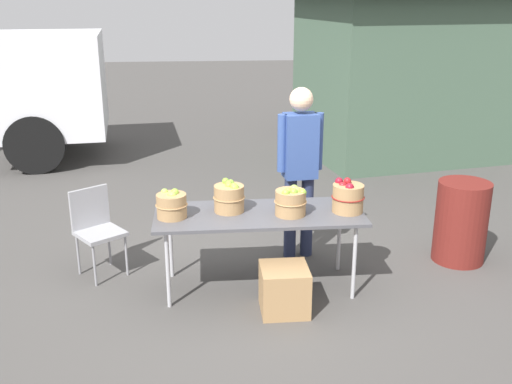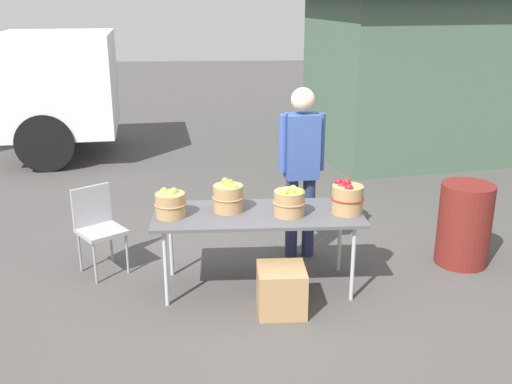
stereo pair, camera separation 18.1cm
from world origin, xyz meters
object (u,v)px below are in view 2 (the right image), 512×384
at_px(apple_basket_green_0, 170,204).
at_px(vendor_adult, 301,160).
at_px(produce_crate, 281,290).
at_px(folding_chair, 98,223).
at_px(apple_basket_green_2, 290,202).
at_px(trash_barrel, 464,224).
at_px(apple_basket_green_1, 228,197).
at_px(market_table, 258,217).
at_px(apple_basket_red_0, 347,198).

xyz_separation_m(apple_basket_green_0, vendor_adult, (1.27, 0.72, 0.18)).
bearing_deg(produce_crate, folding_chair, 151.97).
bearing_deg(apple_basket_green_2, trash_barrel, 14.64).
xyz_separation_m(apple_basket_green_0, trash_barrel, (2.91, 0.45, -0.44)).
distance_m(apple_basket_green_2, trash_barrel, 1.96).
bearing_deg(produce_crate, vendor_adult, 74.97).
bearing_deg(vendor_adult, apple_basket_green_1, 32.04).
bearing_deg(market_table, apple_basket_green_1, 165.28).
relative_size(apple_basket_green_1, vendor_adult, 0.16).
height_order(folding_chair, trash_barrel, folding_chair).
distance_m(market_table, apple_basket_green_0, 0.80).
relative_size(apple_basket_green_0, apple_basket_green_2, 0.97).
bearing_deg(trash_barrel, folding_chair, 179.25).
xyz_separation_m(trash_barrel, produce_crate, (-1.95, -0.87, -0.22)).
xyz_separation_m(apple_basket_green_0, folding_chair, (-0.77, 0.50, -0.36)).
bearing_deg(produce_crate, apple_basket_green_0, 156.26).
xyz_separation_m(market_table, apple_basket_green_0, (-0.79, -0.04, 0.16)).
relative_size(apple_basket_red_0, trash_barrel, 0.36).
relative_size(market_table, apple_basket_red_0, 6.15).
relative_size(apple_basket_green_2, folding_chair, 0.34).
bearing_deg(folding_chair, produce_crate, -64.52).
distance_m(apple_basket_green_0, folding_chair, 0.98).
height_order(market_table, produce_crate, market_table).
relative_size(apple_basket_green_0, produce_crate, 0.70).
height_order(apple_basket_green_0, apple_basket_green_1, apple_basket_green_1).
height_order(vendor_adult, folding_chair, vendor_adult).
relative_size(apple_basket_green_1, apple_basket_red_0, 0.95).
distance_m(vendor_adult, folding_chair, 2.11).
bearing_deg(market_table, apple_basket_green_0, -177.14).
bearing_deg(folding_chair, vendor_adult, -30.31).
bearing_deg(apple_basket_green_2, produce_crate, -104.87).
xyz_separation_m(market_table, apple_basket_green_1, (-0.27, 0.07, 0.18)).
height_order(market_table, folding_chair, folding_chair).
xyz_separation_m(market_table, trash_barrel, (2.13, 0.41, -0.28)).
xyz_separation_m(apple_basket_green_0, apple_basket_green_2, (1.06, -0.03, 0.01)).
bearing_deg(apple_basket_green_2, folding_chair, 163.80).
height_order(apple_basket_green_2, produce_crate, apple_basket_green_2).
height_order(market_table, apple_basket_green_0, apple_basket_green_0).
xyz_separation_m(vendor_adult, folding_chair, (-2.03, -0.22, -0.54)).
bearing_deg(apple_basket_red_0, apple_basket_green_2, -176.29).
xyz_separation_m(apple_basket_green_2, apple_basket_red_0, (0.53, 0.03, 0.01)).
bearing_deg(apple_basket_green_1, folding_chair, 163.23).
bearing_deg(apple_basket_green_2, apple_basket_green_1, 165.18).
distance_m(apple_basket_green_1, produce_crate, 0.97).
distance_m(apple_basket_green_0, vendor_adult, 1.47).
distance_m(vendor_adult, produce_crate, 1.45).
relative_size(market_table, apple_basket_green_2, 6.42).
distance_m(apple_basket_green_1, apple_basket_red_0, 1.08).
bearing_deg(apple_basket_red_0, apple_basket_green_1, 174.15).
bearing_deg(apple_basket_red_0, produce_crate, -146.23).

